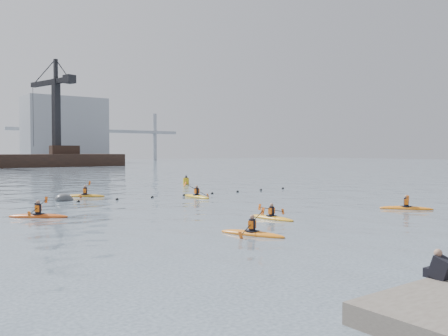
{
  "coord_description": "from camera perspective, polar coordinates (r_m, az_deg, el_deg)",
  "views": [
    {
      "loc": [
        -17.1,
        -12.16,
        3.77
      ],
      "look_at": [
        -0.69,
        10.12,
        2.8
      ],
      "focal_mm": 38.0,
      "sensor_mm": 36.0,
      "label": 1
    }
  ],
  "objects": [
    {
      "name": "kayaker_1",
      "position": [
        26.69,
        5.74,
        -5.91
      ],
      "size": [
        2.1,
        3.17,
        1.03
      ],
      "rotation": [
        0.0,
        0.0,
        0.13
      ],
      "color": "orange",
      "rests_on": "ground"
    },
    {
      "name": "kayaker_0",
      "position": [
        21.56,
        3.4,
        -7.79
      ],
      "size": [
        2.16,
        3.27,
        1.26
      ],
      "rotation": [
        0.0,
        0.0,
        0.38
      ],
      "color": "orange",
      "rests_on": "ground"
    },
    {
      "name": "ground",
      "position": [
        21.32,
        18.11,
        -8.28
      ],
      "size": [
        400.0,
        400.0,
        0.0
      ],
      "primitive_type": "plane",
      "color": "#374451",
      "rests_on": "ground"
    },
    {
      "name": "kayaker_3",
      "position": [
        39.01,
        -3.3,
        -3.38
      ],
      "size": [
        2.46,
        3.51,
        1.44
      ],
      "rotation": [
        0.0,
        0.0,
        0.0
      ],
      "color": "gold",
      "rests_on": "ground"
    },
    {
      "name": "kayaker_5",
      "position": [
        41.25,
        -16.36,
        -3.18
      ],
      "size": [
        2.99,
        2.67,
        1.36
      ],
      "rotation": [
        0.0,
        0.0,
        0.87
      ],
      "color": "#C18216",
      "rests_on": "ground"
    },
    {
      "name": "nav_buoy",
      "position": [
        54.4,
        -4.59,
        -1.58
      ],
      "size": [
        0.68,
        0.68,
        1.25
      ],
      "color": "#C09813",
      "rests_on": "ground"
    },
    {
      "name": "float_line",
      "position": [
        38.64,
        -10.77,
        -3.58
      ],
      "size": [
        33.24,
        0.73,
        0.24
      ],
      "color": "black",
      "rests_on": "ground"
    },
    {
      "name": "kayaker_2",
      "position": [
        29.22,
        -21.45,
        -5.33
      ],
      "size": [
        3.16,
        2.74,
        1.21
      ],
      "rotation": [
        0.0,
        0.0,
        0.89
      ],
      "color": "#BE4711",
      "rests_on": "ground"
    },
    {
      "name": "kayaker_4",
      "position": [
        33.19,
        21.07,
        -4.47
      ],
      "size": [
        2.56,
        3.07,
        1.13
      ],
      "rotation": [
        0.0,
        0.0,
        3.79
      ],
      "color": "orange",
      "rests_on": "ground"
    },
    {
      "name": "mooring_buoy",
      "position": [
        38.62,
        -18.66,
        -3.7
      ],
      "size": [
        2.39,
        2.51,
        1.45
      ],
      "primitive_type": "ellipsoid",
      "rotation": [
        0.0,
        0.21,
        0.87
      ],
      "color": "#3C3F41",
      "rests_on": "ground"
    }
  ]
}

